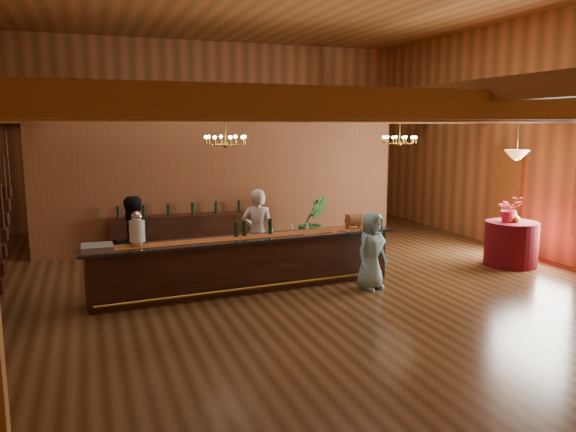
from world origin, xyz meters
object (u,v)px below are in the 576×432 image
object	(u,v)px
bartender	(258,233)
round_table	(511,244)
chandelier_left	(226,140)
guest	(371,251)
tasting_bar	(247,263)
chandelier_right	(399,139)
beverage_dispenser	(137,230)
raffle_drum	(353,220)
backbar_shelf	(182,234)
staff_second	(132,244)
pendant_lamp	(517,155)
floor_plant	(313,222)

from	to	relation	value
bartender	round_table	bearing A→B (deg)	-167.22
chandelier_left	guest	size ratio (longest dim) A/B	0.55
tasting_bar	chandelier_left	bearing A→B (deg)	95.08
chandelier_right	tasting_bar	bearing A→B (deg)	-154.00
beverage_dispenser	raffle_drum	distance (m)	4.17
round_table	backbar_shelf	bearing A→B (deg)	150.40
tasting_bar	staff_second	bearing A→B (deg)	157.80
beverage_dispenser	raffle_drum	xyz separation A→B (m)	(4.16, 0.21, -0.11)
tasting_bar	guest	xyz separation A→B (m)	(2.18, -0.71, 0.22)
raffle_drum	pendant_lamp	size ratio (longest dim) A/B	0.38
raffle_drum	round_table	world-z (taller)	raffle_drum
pendant_lamp	chandelier_right	bearing A→B (deg)	122.05
backbar_shelf	guest	size ratio (longest dim) A/B	2.25
round_table	tasting_bar	bearing A→B (deg)	178.41
beverage_dispenser	round_table	world-z (taller)	beverage_dispenser
bartender	staff_second	bearing A→B (deg)	28.63
pendant_lamp	staff_second	xyz separation A→B (m)	(-7.87, 0.81, -1.53)
chandelier_left	bartender	xyz separation A→B (m)	(0.62, -0.05, -1.85)
beverage_dispenser	bartender	xyz separation A→B (m)	(2.41, 0.96, -0.39)
beverage_dispenser	bartender	bearing A→B (deg)	21.71
chandelier_left	pendant_lamp	distance (m)	6.13
beverage_dispenser	pendant_lamp	size ratio (longest dim) A/B	0.67
round_table	bartender	bearing A→B (deg)	169.23
tasting_bar	chandelier_left	distance (m)	2.42
chandelier_right	bartender	distance (m)	4.53
staff_second	floor_plant	distance (m)	5.00
tasting_bar	guest	bearing A→B (deg)	-22.10
raffle_drum	pendant_lamp	xyz separation A→B (m)	(3.66, -0.28, 1.24)
chandelier_right	floor_plant	distance (m)	2.88
chandelier_right	bartender	size ratio (longest dim) A/B	0.45
round_table	guest	bearing A→B (deg)	-171.64
backbar_shelf	staff_second	size ratio (longest dim) A/B	1.85
beverage_dispenser	staff_second	bearing A→B (deg)	93.54
pendant_lamp	bartender	bearing A→B (deg)	169.23
pendant_lamp	guest	xyz separation A→B (m)	(-3.69, -0.54, -1.68)
tasting_bar	round_table	size ratio (longest dim) A/B	5.36
beverage_dispenser	bartender	world-z (taller)	bartender
raffle_drum	bartender	size ratio (longest dim) A/B	0.19
tasting_bar	floor_plant	bearing A→B (deg)	44.84
raffle_drum	chandelier_right	bearing A→B (deg)	42.74
beverage_dispenser	backbar_shelf	world-z (taller)	beverage_dispenser
backbar_shelf	pendant_lamp	xyz separation A→B (m)	(6.51, -3.70, 1.94)
raffle_drum	staff_second	distance (m)	4.25
beverage_dispenser	staff_second	world-z (taller)	staff_second
round_table	floor_plant	world-z (taller)	floor_plant
round_table	pendant_lamp	bearing A→B (deg)	0.00
pendant_lamp	floor_plant	xyz separation A→B (m)	(-3.39, 3.03, -1.74)
staff_second	guest	distance (m)	4.39
staff_second	chandelier_right	bearing A→B (deg)	167.22
staff_second	beverage_dispenser	bearing A→B (deg)	67.51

